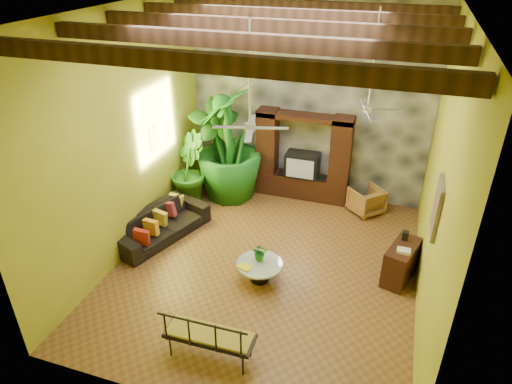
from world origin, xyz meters
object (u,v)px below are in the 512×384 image
(tall_plant_c, at_px, (229,143))
(coffee_table, at_px, (259,269))
(ceiling_fan_front, at_px, (250,115))
(entertainment_center, at_px, (303,163))
(tall_plant_b, at_px, (188,170))
(tall_plant_a, at_px, (217,149))
(side_console, at_px, (401,262))
(wicker_armchair, at_px, (366,200))
(iron_bench, at_px, (208,335))
(sofa, at_px, (161,224))
(ceiling_fan_back, at_px, (369,98))

(tall_plant_c, bearing_deg, coffee_table, -59.32)
(ceiling_fan_front, height_order, tall_plant_c, ceiling_fan_front)
(entertainment_center, xyz_separation_m, tall_plant_b, (-2.65, -1.24, -0.03))
(tall_plant_a, relative_size, side_console, 2.60)
(wicker_armchair, xyz_separation_m, iron_bench, (-1.88, -5.47, 0.21))
(ceiling_fan_front, relative_size, wicker_armchair, 2.55)
(sofa, bearing_deg, iron_bench, -120.39)
(wicker_armchair, relative_size, tall_plant_c, 0.24)
(ceiling_fan_front, bearing_deg, iron_bench, -89.01)
(coffee_table, bearing_deg, tall_plant_a, 124.79)
(tall_plant_a, height_order, iron_bench, tall_plant_a)
(ceiling_fan_front, height_order, side_console, ceiling_fan_front)
(wicker_armchair, xyz_separation_m, coffee_table, (-1.72, -3.31, -0.07))
(coffee_table, bearing_deg, entertainment_center, 90.04)
(entertainment_center, bearing_deg, ceiling_fan_back, -50.43)
(ceiling_fan_back, relative_size, iron_bench, 1.27)
(tall_plant_b, xyz_separation_m, coffee_table, (2.65, -2.38, -0.68))
(ceiling_fan_back, distance_m, iron_bench, 5.10)
(tall_plant_c, xyz_separation_m, iron_bench, (1.63, -5.19, -0.97))
(sofa, height_order, side_console, side_console)
(sofa, height_order, coffee_table, sofa)
(entertainment_center, relative_size, ceiling_fan_back, 1.29)
(ceiling_fan_front, bearing_deg, tall_plant_b, 136.89)
(tall_plant_c, relative_size, side_console, 3.08)
(entertainment_center, distance_m, side_console, 3.83)
(sofa, bearing_deg, tall_plant_a, 9.56)
(ceiling_fan_back, xyz_separation_m, tall_plant_a, (-3.77, 1.44, -2.13))
(wicker_armchair, height_order, side_console, side_console)
(coffee_table, xyz_separation_m, side_console, (2.65, 0.91, 0.13))
(wicker_armchair, bearing_deg, tall_plant_c, -41.03)
(ceiling_fan_front, bearing_deg, wicker_armchair, 59.21)
(ceiling_fan_front, distance_m, wicker_armchair, 4.85)
(tall_plant_c, distance_m, side_console, 5.05)
(coffee_table, bearing_deg, sofa, 163.88)
(iron_bench, bearing_deg, sofa, 129.00)
(entertainment_center, height_order, coffee_table, entertainment_center)
(iron_bench, height_order, side_console, iron_bench)
(ceiling_fan_front, xyz_separation_m, tall_plant_b, (-2.45, 2.29, -2.46))
(sofa, distance_m, tall_plant_c, 2.68)
(coffee_table, height_order, iron_bench, iron_bench)
(entertainment_center, distance_m, ceiling_fan_front, 4.30)
(coffee_table, bearing_deg, tall_plant_b, 138.13)
(wicker_armchair, relative_size, tall_plant_a, 0.29)
(tall_plant_b, height_order, coffee_table, tall_plant_b)
(sofa, xyz_separation_m, tall_plant_b, (-0.06, 1.63, 0.60))
(tall_plant_a, bearing_deg, coffee_table, -55.21)
(ceiling_fan_back, height_order, coffee_table, ceiling_fan_back)
(entertainment_center, bearing_deg, tall_plant_b, -154.87)
(tall_plant_c, bearing_deg, ceiling_fan_back, -21.60)
(ceiling_fan_front, bearing_deg, tall_plant_c, 118.43)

